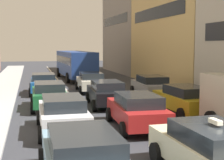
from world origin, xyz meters
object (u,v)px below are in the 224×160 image
(traffic_light_pole, at_px, (30,27))
(bus_mid_queue_primary, at_px, (75,63))
(taxi_centre_lane_front, at_px, (211,150))
(sedan_left_lane_third, at_px, (49,94))
(wagon_left_lane_second, at_px, (63,113))
(hatchback_centre_lane_third, at_px, (107,93))
(sedan_left_lane_front, at_px, (83,158))
(sedan_centre_lane_second, at_px, (137,110))
(coupe_centre_lane_fourth, at_px, (91,81))
(sedan_left_lane_fourth, at_px, (44,83))
(sedan_right_lane_behind_truck, at_px, (185,99))
(wagon_right_lane_far, at_px, (151,86))

(traffic_light_pole, distance_m, bus_mid_queue_primary, 29.87)
(taxi_centre_lane_front, height_order, sedan_left_lane_third, taxi_centre_lane_front)
(sedan_left_lane_third, bearing_deg, bus_mid_queue_primary, -12.58)
(wagon_left_lane_second, xyz_separation_m, bus_mid_queue_primary, (3.29, 21.00, 0.96))
(sedan_left_lane_third, distance_m, bus_mid_queue_primary, 15.95)
(hatchback_centre_lane_third, distance_m, bus_mid_queue_primary, 15.69)
(bus_mid_queue_primary, bearing_deg, sedan_left_lane_third, 164.71)
(taxi_centre_lane_front, xyz_separation_m, sedan_left_lane_front, (-3.37, 0.21, -0.00))
(wagon_left_lane_second, xyz_separation_m, hatchback_centre_lane_third, (3.05, 5.34, 0.00))
(traffic_light_pole, height_order, sedan_left_lane_front, traffic_light_pole)
(sedan_centre_lane_second, bearing_deg, coupe_centre_lane_fourth, 2.15)
(coupe_centre_lane_fourth, height_order, sedan_left_lane_fourth, same)
(traffic_light_pole, relative_size, wagon_left_lane_second, 1.28)
(wagon_left_lane_second, bearing_deg, traffic_light_pole, 171.93)
(hatchback_centre_lane_third, xyz_separation_m, sedan_left_lane_third, (-3.29, 0.13, 0.00))
(sedan_left_lane_front, relative_size, sedan_left_lane_fourth, 0.99)
(sedan_right_lane_behind_truck, bearing_deg, wagon_right_lane_far, -5.05)
(traffic_light_pole, relative_size, coupe_centre_lane_fourth, 1.26)
(sedan_left_lane_front, height_order, sedan_right_lane_behind_truck, same)
(hatchback_centre_lane_third, bearing_deg, wagon_left_lane_second, 153.15)
(taxi_centre_lane_front, relative_size, coupe_centre_lane_fourth, 0.99)
(wagon_left_lane_second, height_order, sedan_right_lane_behind_truck, same)
(traffic_light_pole, distance_m, sedan_left_lane_third, 14.28)
(taxi_centre_lane_front, xyz_separation_m, hatchback_centre_lane_third, (-0.27, 11.15, -0.00))
(sedan_left_lane_third, relative_size, bus_mid_queue_primary, 0.41)
(bus_mid_queue_primary, bearing_deg, sedan_left_lane_front, 170.37)
(coupe_centre_lane_fourth, bearing_deg, sedan_left_lane_front, 171.58)
(sedan_left_lane_third, distance_m, sedan_right_lane_behind_truck, 7.48)
(coupe_centre_lane_fourth, xyz_separation_m, sedan_left_lane_fourth, (-3.54, -0.11, 0.00))
(bus_mid_queue_primary, bearing_deg, traffic_light_pole, 168.79)
(sedan_left_lane_front, relative_size, sedan_left_lane_third, 1.00)
(sedan_right_lane_behind_truck, bearing_deg, wagon_left_lane_second, 106.36)
(sedan_left_lane_third, height_order, coupe_centre_lane_fourth, same)
(wagon_left_lane_second, distance_m, sedan_left_lane_fourth, 11.44)
(wagon_left_lane_second, bearing_deg, sedan_left_lane_front, 179.74)
(wagon_left_lane_second, relative_size, wagon_right_lane_far, 0.98)
(sedan_right_lane_behind_truck, distance_m, bus_mid_queue_primary, 19.18)
(wagon_left_lane_second, height_order, hatchback_centre_lane_third, same)
(taxi_centre_lane_front, height_order, sedan_left_lane_front, taxi_centre_lane_front)
(sedan_centre_lane_second, height_order, hatchback_centre_lane_third, same)
(sedan_left_lane_front, xyz_separation_m, sedan_left_lane_third, (-0.19, 11.08, 0.00))
(sedan_right_lane_behind_truck, bearing_deg, sedan_centre_lane_second, 121.52)
(hatchback_centre_lane_third, relative_size, wagon_right_lane_far, 1.00)
(hatchback_centre_lane_third, bearing_deg, sedan_centre_lane_second, -176.04)
(sedan_left_lane_front, distance_m, hatchback_centre_lane_third, 11.38)
(sedan_left_lane_third, bearing_deg, sedan_left_lane_front, -178.75)
(wagon_right_lane_far, bearing_deg, sedan_left_lane_front, 156.30)
(sedan_left_lane_fourth, xyz_separation_m, wagon_right_lane_far, (7.08, -3.50, 0.00))
(sedan_centre_lane_second, relative_size, wagon_right_lane_far, 1.00)
(sedan_left_lane_front, distance_m, coupe_centre_lane_fourth, 17.46)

